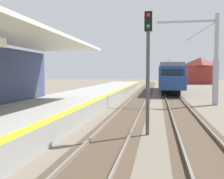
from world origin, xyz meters
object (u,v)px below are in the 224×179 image
catenary_pylon_far_side (212,61)px  distant_trackside_house (200,70)px  approaching_train (169,76)px  rail_signal_post (148,60)px

catenary_pylon_far_side → distant_trackside_house: 43.54m
approaching_train → rail_signal_post: size_ratio=3.77×
rail_signal_post → catenary_pylon_far_side: size_ratio=0.69×
rail_signal_post → distant_trackside_house: (10.46, 54.72, 0.14)m
approaching_train → rail_signal_post: bearing=-94.2°
catenary_pylon_far_side → rail_signal_post: bearing=-112.6°
rail_signal_post → distant_trackside_house: 55.71m
approaching_train → distant_trackside_house: size_ratio=2.97×
approaching_train → distant_trackside_house: distant_trackside_house is taller
approaching_train → distant_trackside_house: (8.47, 27.89, 1.16)m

